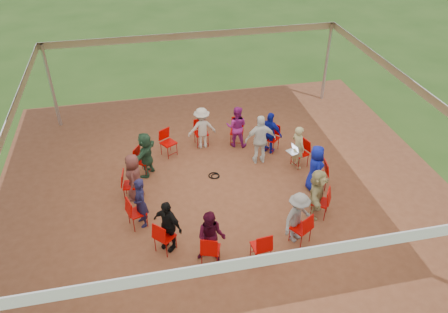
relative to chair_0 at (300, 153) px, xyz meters
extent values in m
plane|color=#2B4F18|center=(-2.52, -0.84, -0.45)|extent=(80.00, 80.00, 0.00)
plane|color=brown|center=(-2.52, -0.84, -0.44)|extent=(13.00, 13.00, 0.00)
cylinder|color=#B2B2B7|center=(-7.52, 4.16, 1.05)|extent=(0.12, 0.12, 3.00)
cylinder|color=#B2B2B7|center=(2.48, 4.16, 1.05)|extent=(0.12, 0.12, 3.00)
plane|color=white|center=(-2.52, -0.84, 2.55)|extent=(10.30, 10.30, 0.00)
cube|color=white|center=(-2.52, -5.99, 2.43)|extent=(10.30, 0.03, 0.24)
cube|color=white|center=(-2.52, 4.31, 2.43)|extent=(10.30, 0.03, 0.24)
cube|color=white|center=(-7.67, -0.84, 2.43)|extent=(0.03, 10.30, 0.24)
cube|color=white|center=(2.63, -0.84, 2.43)|extent=(0.03, 10.30, 0.24)
imported|color=tan|center=(-0.11, -0.04, 0.27)|extent=(0.49, 0.60, 1.42)
imported|color=#0E199A|center=(-0.70, 0.92, 0.27)|extent=(0.89, 0.90, 1.42)
imported|color=#971F7F|center=(-1.65, 1.54, 0.27)|extent=(0.79, 0.61, 1.42)
imported|color=#BBB3A6|center=(-2.76, 1.68, 0.27)|extent=(0.96, 0.54, 1.42)
imported|color=#284E34|center=(-4.64, 0.54, 0.27)|extent=(1.13, 1.38, 1.42)
imported|color=#592B28|center=(-5.03, -0.52, 0.27)|extent=(0.47, 0.74, 1.42)
imported|color=#191638|center=(-4.92, -1.64, 0.27)|extent=(0.49, 0.60, 1.42)
imported|color=black|center=(-4.33, -2.61, 0.27)|extent=(0.89, 0.90, 1.42)
imported|color=#3A081B|center=(-3.39, -3.22, 0.27)|extent=(0.79, 0.61, 1.42)
imported|color=gray|center=(-1.20, -3.00, 0.27)|extent=(1.02, 0.87, 1.42)
imported|color=tan|center=(-0.39, -2.22, 0.27)|extent=(1.13, 1.38, 1.42)
imported|color=#0E199A|center=(0.00, -1.16, 0.27)|extent=(0.47, 0.74, 1.42)
imported|color=silver|center=(-1.15, 0.45, 0.37)|extent=(0.98, 0.53, 1.63)
torus|color=black|center=(-2.71, 0.00, -0.43)|extent=(0.34, 0.34, 0.03)
torus|color=black|center=(-2.67, -0.04, -0.43)|extent=(0.27, 0.27, 0.03)
cube|color=#B7B7BC|center=(-0.32, -0.11, 0.16)|extent=(0.33, 0.40, 0.02)
cube|color=#B7B7BC|center=(-0.21, -0.07, 0.28)|extent=(0.18, 0.34, 0.22)
cube|color=#CCE0FF|center=(-0.22, -0.07, 0.28)|extent=(0.14, 0.30, 0.19)
camera|label=1|loc=(-4.61, -10.35, 7.51)|focal=35.00mm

